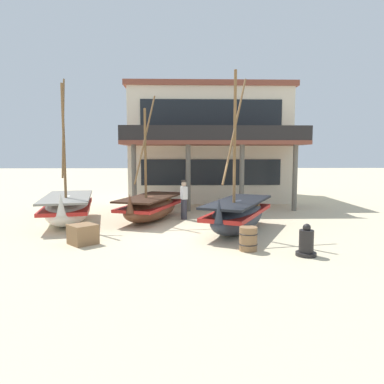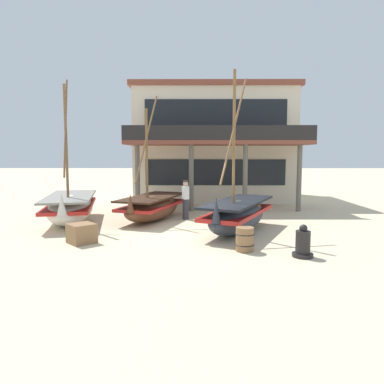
{
  "view_description": "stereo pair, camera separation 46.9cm",
  "coord_description": "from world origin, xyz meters",
  "px_view_note": "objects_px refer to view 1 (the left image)",
  "views": [
    {
      "loc": [
        -0.38,
        -12.23,
        2.79
      ],
      "look_at": [
        0.0,
        1.0,
        1.4
      ],
      "focal_mm": 33.65,
      "sensor_mm": 36.0,
      "label": 1
    },
    {
      "loc": [
        0.09,
        -12.24,
        2.79
      ],
      "look_at": [
        0.0,
        1.0,
        1.4
      ],
      "focal_mm": 33.65,
      "sensor_mm": 36.0,
      "label": 2
    }
  ],
  "objects_px": {
    "fishing_boat_centre_large": "(238,214)",
    "capstan_winch": "(306,243)",
    "wooden_barrel": "(248,239)",
    "cargo_crate": "(83,234)",
    "fishing_boat_far_right": "(151,207)",
    "fishing_boat_near_left": "(68,208)",
    "fisherman_by_hull": "(184,200)",
    "harbor_building_main": "(207,144)"
  },
  "relations": [
    {
      "from": "wooden_barrel",
      "to": "cargo_crate",
      "type": "distance_m",
      "value": 5.1
    },
    {
      "from": "fishing_boat_centre_large",
      "to": "harbor_building_main",
      "type": "height_order",
      "value": "harbor_building_main"
    },
    {
      "from": "fishing_boat_near_left",
      "to": "fishing_boat_centre_large",
      "type": "height_order",
      "value": "fishing_boat_near_left"
    },
    {
      "from": "fishing_boat_centre_large",
      "to": "wooden_barrel",
      "type": "distance_m",
      "value": 2.6
    },
    {
      "from": "fishing_boat_centre_large",
      "to": "harbor_building_main",
      "type": "relative_size",
      "value": 0.58
    },
    {
      "from": "fishing_boat_centre_large",
      "to": "harbor_building_main",
      "type": "xyz_separation_m",
      "value": [
        -0.4,
        10.49,
        2.78
      ]
    },
    {
      "from": "fishing_boat_near_left",
      "to": "harbor_building_main",
      "type": "xyz_separation_m",
      "value": [
        6.27,
        8.66,
        2.8
      ]
    },
    {
      "from": "harbor_building_main",
      "to": "cargo_crate",
      "type": "bearing_deg",
      "value": -111.24
    },
    {
      "from": "fishing_boat_centre_large",
      "to": "fisherman_by_hull",
      "type": "height_order",
      "value": "fishing_boat_centre_large"
    },
    {
      "from": "fishing_boat_near_left",
      "to": "capstan_winch",
      "type": "xyz_separation_m",
      "value": [
        8.06,
        -4.98,
        -0.27
      ]
    },
    {
      "from": "fishing_boat_near_left",
      "to": "wooden_barrel",
      "type": "distance_m",
      "value": 7.9
    },
    {
      "from": "fishing_boat_centre_large",
      "to": "capstan_winch",
      "type": "height_order",
      "value": "fishing_boat_centre_large"
    },
    {
      "from": "fishing_boat_far_right",
      "to": "cargo_crate",
      "type": "relative_size",
      "value": 7.09
    },
    {
      "from": "fishing_boat_far_right",
      "to": "capstan_winch",
      "type": "height_order",
      "value": "fishing_boat_far_right"
    },
    {
      "from": "fishing_boat_near_left",
      "to": "fisherman_by_hull",
      "type": "xyz_separation_m",
      "value": [
        4.72,
        0.72,
        0.21
      ]
    },
    {
      "from": "harbor_building_main",
      "to": "fishing_boat_centre_large",
      "type": "bearing_deg",
      "value": -87.82
    },
    {
      "from": "wooden_barrel",
      "to": "cargo_crate",
      "type": "height_order",
      "value": "wooden_barrel"
    },
    {
      "from": "fishing_boat_centre_large",
      "to": "fishing_boat_near_left",
      "type": "bearing_deg",
      "value": 164.68
    },
    {
      "from": "fishing_boat_near_left",
      "to": "fishing_boat_far_right",
      "type": "relative_size",
      "value": 1.1
    },
    {
      "from": "fishing_boat_far_right",
      "to": "harbor_building_main",
      "type": "bearing_deg",
      "value": 70.1
    },
    {
      "from": "fishing_boat_near_left",
      "to": "wooden_barrel",
      "type": "height_order",
      "value": "fishing_boat_near_left"
    },
    {
      "from": "capstan_winch",
      "to": "wooden_barrel",
      "type": "bearing_deg",
      "value": 159.1
    },
    {
      "from": "fishing_boat_centre_large",
      "to": "fisherman_by_hull",
      "type": "bearing_deg",
      "value": 127.38
    },
    {
      "from": "fisherman_by_hull",
      "to": "cargo_crate",
      "type": "relative_size",
      "value": 2.27
    },
    {
      "from": "fishing_boat_centre_large",
      "to": "capstan_winch",
      "type": "bearing_deg",
      "value": -66.09
    },
    {
      "from": "fishing_boat_centre_large",
      "to": "fisherman_by_hull",
      "type": "distance_m",
      "value": 3.2
    },
    {
      "from": "capstan_winch",
      "to": "cargo_crate",
      "type": "bearing_deg",
      "value": 167.11
    },
    {
      "from": "fishing_boat_centre_large",
      "to": "cargo_crate",
      "type": "distance_m",
      "value": 5.39
    },
    {
      "from": "wooden_barrel",
      "to": "harbor_building_main",
      "type": "relative_size",
      "value": 0.07
    },
    {
      "from": "fishing_boat_near_left",
      "to": "wooden_barrel",
      "type": "bearing_deg",
      "value": -33.87
    },
    {
      "from": "fisherman_by_hull",
      "to": "wooden_barrel",
      "type": "height_order",
      "value": "fisherman_by_hull"
    },
    {
      "from": "fishing_boat_centre_large",
      "to": "fishing_boat_far_right",
      "type": "bearing_deg",
      "value": 144.93
    },
    {
      "from": "fishing_boat_far_right",
      "to": "cargo_crate",
      "type": "xyz_separation_m",
      "value": [
        -1.78,
        -4.01,
        -0.27
      ]
    },
    {
      "from": "capstan_winch",
      "to": "cargo_crate",
      "type": "relative_size",
      "value": 1.21
    },
    {
      "from": "fishing_boat_centre_large",
      "to": "fishing_boat_far_right",
      "type": "relative_size",
      "value": 1.06
    },
    {
      "from": "cargo_crate",
      "to": "wooden_barrel",
      "type": "bearing_deg",
      "value": -10.37
    },
    {
      "from": "fishing_boat_near_left",
      "to": "fishing_boat_centre_large",
      "type": "xyz_separation_m",
      "value": [
        6.67,
        -1.83,
        0.02
      ]
    },
    {
      "from": "fishing_boat_near_left",
      "to": "fisherman_by_hull",
      "type": "bearing_deg",
      "value": 8.62
    },
    {
      "from": "fishing_boat_centre_large",
      "to": "wooden_barrel",
      "type": "relative_size",
      "value": 8.0
    },
    {
      "from": "fisherman_by_hull",
      "to": "wooden_barrel",
      "type": "distance_m",
      "value": 5.46
    },
    {
      "from": "fishing_boat_centre_large",
      "to": "wooden_barrel",
      "type": "height_order",
      "value": "fishing_boat_centre_large"
    },
    {
      "from": "fishing_boat_far_right",
      "to": "capstan_winch",
      "type": "bearing_deg",
      "value": -49.23
    }
  ]
}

